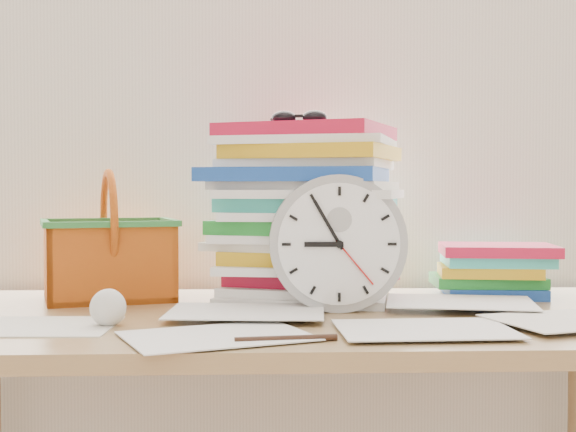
{
  "coord_description": "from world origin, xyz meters",
  "views": [
    {
      "loc": [
        -0.08,
        0.15,
        0.98
      ],
      "look_at": [
        -0.01,
        1.6,
        0.93
      ],
      "focal_mm": 50.0,
      "sensor_mm": 36.0,
      "label": 1
    }
  ],
  "objects_px": {
    "desk": "(296,354)",
    "paper_stack": "(305,213)",
    "basket": "(109,236)",
    "clock": "(338,243)",
    "book_stack": "(489,270)"
  },
  "relations": [
    {
      "from": "desk",
      "to": "basket",
      "type": "height_order",
      "value": "basket"
    },
    {
      "from": "paper_stack",
      "to": "book_stack",
      "type": "relative_size",
      "value": 1.42
    },
    {
      "from": "clock",
      "to": "paper_stack",
      "type": "bearing_deg",
      "value": 107.88
    },
    {
      "from": "desk",
      "to": "clock",
      "type": "bearing_deg",
      "value": 13.0
    },
    {
      "from": "desk",
      "to": "clock",
      "type": "distance_m",
      "value": 0.22
    },
    {
      "from": "desk",
      "to": "paper_stack",
      "type": "distance_m",
      "value": 0.31
    },
    {
      "from": "clock",
      "to": "desk",
      "type": "bearing_deg",
      "value": -167.0
    },
    {
      "from": "paper_stack",
      "to": "desk",
      "type": "bearing_deg",
      "value": -99.01
    },
    {
      "from": "desk",
      "to": "basket",
      "type": "relative_size",
      "value": 5.38
    },
    {
      "from": "clock",
      "to": "book_stack",
      "type": "relative_size",
      "value": 0.98
    },
    {
      "from": "desk",
      "to": "paper_stack",
      "type": "xyz_separation_m",
      "value": [
        0.03,
        0.17,
        0.25
      ]
    },
    {
      "from": "paper_stack",
      "to": "clock",
      "type": "relative_size",
      "value": 1.46
    },
    {
      "from": "desk",
      "to": "clock",
      "type": "height_order",
      "value": "clock"
    },
    {
      "from": "desk",
      "to": "paper_stack",
      "type": "height_order",
      "value": "paper_stack"
    },
    {
      "from": "basket",
      "to": "desk",
      "type": "bearing_deg",
      "value": -43.6
    }
  ]
}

